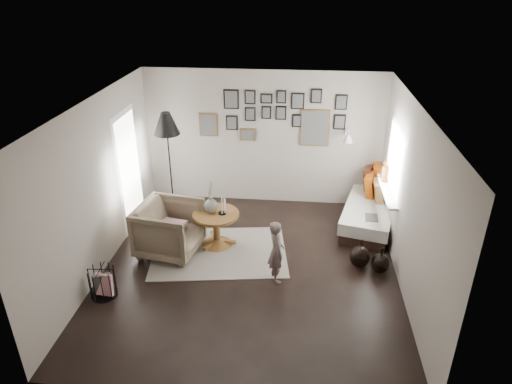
# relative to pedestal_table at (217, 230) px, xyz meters

# --- Properties ---
(ground) EXTENTS (4.80, 4.80, 0.00)m
(ground) POSITION_rel_pedestal_table_xyz_m (0.63, -0.66, -0.28)
(ground) COLOR black
(ground) RESTS_ON ground
(wall_back) EXTENTS (4.50, 0.00, 4.50)m
(wall_back) POSITION_rel_pedestal_table_xyz_m (0.63, 1.74, 1.02)
(wall_back) COLOR gray
(wall_back) RESTS_ON ground
(wall_front) EXTENTS (4.50, 0.00, 4.50)m
(wall_front) POSITION_rel_pedestal_table_xyz_m (0.63, -3.06, 1.02)
(wall_front) COLOR gray
(wall_front) RESTS_ON ground
(wall_left) EXTENTS (0.00, 4.80, 4.80)m
(wall_left) POSITION_rel_pedestal_table_xyz_m (-1.62, -0.66, 1.02)
(wall_left) COLOR gray
(wall_left) RESTS_ON ground
(wall_right) EXTENTS (0.00, 4.80, 4.80)m
(wall_right) POSITION_rel_pedestal_table_xyz_m (2.88, -0.66, 1.02)
(wall_right) COLOR gray
(wall_right) RESTS_ON ground
(ceiling) EXTENTS (4.80, 4.80, 0.00)m
(ceiling) POSITION_rel_pedestal_table_xyz_m (0.63, -0.66, 2.32)
(ceiling) COLOR white
(ceiling) RESTS_ON wall_back
(door_left) EXTENTS (0.00, 2.14, 2.14)m
(door_left) POSITION_rel_pedestal_table_xyz_m (-1.61, 0.54, 0.77)
(door_left) COLOR white
(door_left) RESTS_ON wall_left
(window_right) EXTENTS (0.15, 1.32, 1.30)m
(window_right) POSITION_rel_pedestal_table_xyz_m (2.80, 0.69, 0.65)
(window_right) COLOR white
(window_right) RESTS_ON wall_right
(gallery_wall) EXTENTS (2.74, 0.03, 1.08)m
(gallery_wall) POSITION_rel_pedestal_table_xyz_m (0.92, 1.73, 1.46)
(gallery_wall) COLOR brown
(gallery_wall) RESTS_ON wall_back
(wall_sconce) EXTENTS (0.18, 0.36, 0.16)m
(wall_sconce) POSITION_rel_pedestal_table_xyz_m (2.18, 1.48, 1.18)
(wall_sconce) COLOR white
(wall_sconce) RESTS_ON wall_back
(rug) EXTENTS (2.36, 1.81, 0.01)m
(rug) POSITION_rel_pedestal_table_xyz_m (0.08, -0.23, -0.27)
(rug) COLOR silver
(rug) RESTS_ON ground
(pedestal_table) EXTENTS (0.77, 0.77, 0.60)m
(pedestal_table) POSITION_rel_pedestal_table_xyz_m (0.00, 0.00, 0.00)
(pedestal_table) COLOR brown
(pedestal_table) RESTS_ON ground
(vase) EXTENTS (0.22, 0.22, 0.55)m
(vase) POSITION_rel_pedestal_table_xyz_m (-0.08, 0.02, 0.49)
(vase) COLOR black
(vase) RESTS_ON pedestal_table
(candles) EXTENTS (0.13, 0.13, 0.28)m
(candles) POSITION_rel_pedestal_table_xyz_m (0.11, 0.00, 0.46)
(candles) COLOR black
(candles) RESTS_ON pedestal_table
(daybed) EXTENTS (1.25, 2.02, 0.93)m
(daybed) POSITION_rel_pedestal_table_xyz_m (2.63, 1.06, 0.01)
(daybed) COLOR black
(daybed) RESTS_ON ground
(magazine_on_daybed) EXTENTS (0.23, 0.30, 0.02)m
(magazine_on_daybed) POSITION_rel_pedestal_table_xyz_m (2.58, 0.42, 0.16)
(magazine_on_daybed) COLOR black
(magazine_on_daybed) RESTS_ON daybed
(armchair) EXTENTS (1.09, 1.06, 0.87)m
(armchair) POSITION_rel_pedestal_table_xyz_m (-0.71, -0.29, 0.15)
(armchair) COLOR brown
(armchair) RESTS_ON ground
(armchair_cushion) EXTENTS (0.46, 0.47, 0.18)m
(armchair_cushion) POSITION_rel_pedestal_table_xyz_m (-0.68, -0.24, 0.20)
(armchair_cushion) COLOR silver
(armchair_cushion) RESTS_ON armchair
(floor_lamp) EXTENTS (0.46, 0.46, 1.97)m
(floor_lamp) POSITION_rel_pedestal_table_xyz_m (-1.02, 1.03, 1.42)
(floor_lamp) COLOR black
(floor_lamp) RESTS_ON ground
(magazine_basket) EXTENTS (0.38, 0.38, 0.45)m
(magazine_basket) POSITION_rel_pedestal_table_xyz_m (-1.37, -1.48, -0.06)
(magazine_basket) COLOR black
(magazine_basket) RESTS_ON ground
(demijohn_large) EXTENTS (0.32, 0.32, 0.48)m
(demijohn_large) POSITION_rel_pedestal_table_xyz_m (2.33, -0.40, -0.10)
(demijohn_large) COLOR black
(demijohn_large) RESTS_ON ground
(demijohn_small) EXTENTS (0.28, 0.28, 0.43)m
(demijohn_small) POSITION_rel_pedestal_table_xyz_m (2.63, -0.52, -0.12)
(demijohn_small) COLOR black
(demijohn_small) RESTS_ON ground
(child) EXTENTS (0.34, 0.42, 0.99)m
(child) POSITION_rel_pedestal_table_xyz_m (1.05, -0.87, 0.22)
(child) COLOR #604F4C
(child) RESTS_ON ground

